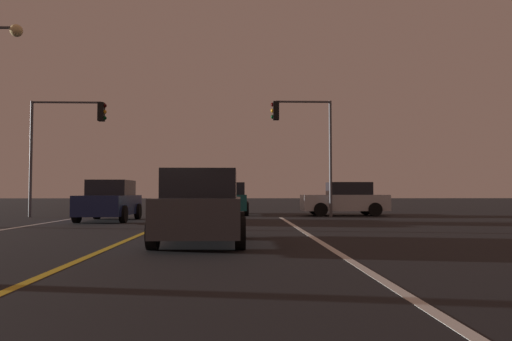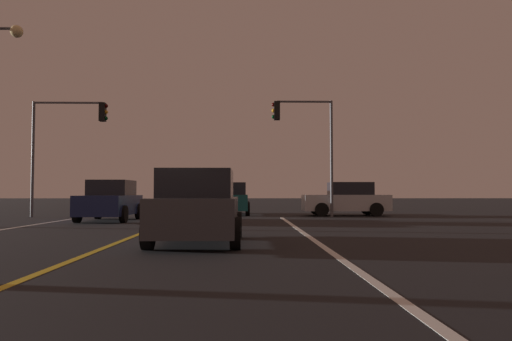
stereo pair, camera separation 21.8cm
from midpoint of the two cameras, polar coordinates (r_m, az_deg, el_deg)
lane_edge_right at (r=8.33m, az=10.88°, el=-10.67°), size 0.16×30.21×0.01m
lane_center_divider at (r=8.63m, az=-21.89°, el=-10.24°), size 0.16×30.21×0.01m
car_lead_same_lane at (r=11.51m, az=-6.87°, el=-4.35°), size 2.02×4.30×1.70m
car_crossing_side at (r=25.42m, az=10.10°, el=-3.34°), size 4.30×2.02×1.70m
car_ahead_far at (r=26.19m, az=-3.35°, el=-3.35°), size 2.02×4.30×1.70m
car_oncoming at (r=21.40m, az=-16.91°, el=-3.42°), size 2.02×4.30×1.70m
traffic_light_near_right at (r=24.02m, az=5.18°, el=4.62°), size 2.98×0.36×5.66m
traffic_light_near_left at (r=25.27m, az=-21.33°, el=4.36°), size 3.63×0.36×5.56m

